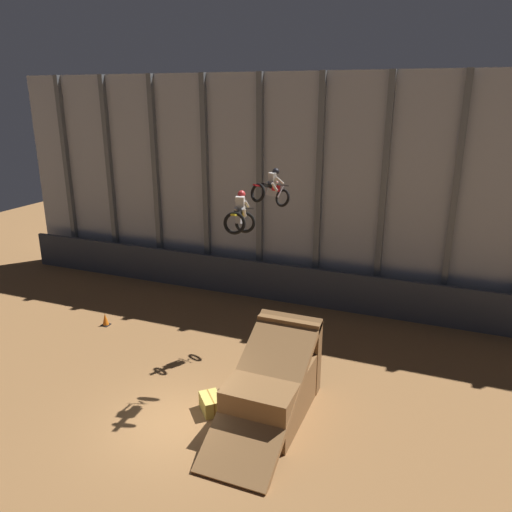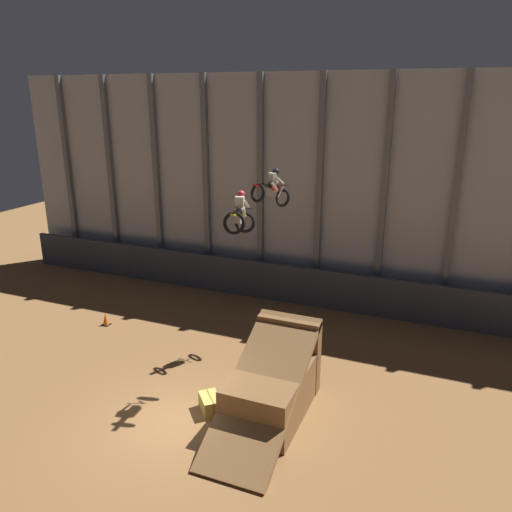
# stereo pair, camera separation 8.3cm
# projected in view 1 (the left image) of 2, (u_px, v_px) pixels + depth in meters

# --- Properties ---
(ground_plane) EXTENTS (60.00, 60.00, 0.00)m
(ground_plane) POSITION_uv_depth(u_px,v_px,m) (170.00, 423.00, 15.95)
(ground_plane) COLOR olive
(arena_back_wall) EXTENTS (32.00, 0.40, 11.06)m
(arena_back_wall) POSITION_uv_depth(u_px,v_px,m) (290.00, 190.00, 24.58)
(arena_back_wall) COLOR #A3A8B2
(arena_back_wall) RESTS_ON ground_plane
(lower_barrier) EXTENTS (31.36, 0.20, 1.95)m
(lower_barrier) POSITION_uv_depth(u_px,v_px,m) (282.00, 283.00, 25.13)
(lower_barrier) COLOR #383D47
(lower_barrier) RESTS_ON ground_plane
(dirt_ramp) EXTENTS (2.22, 5.50, 2.85)m
(dirt_ramp) POSITION_uv_depth(u_px,v_px,m) (274.00, 384.00, 16.40)
(dirt_ramp) COLOR brown
(dirt_ramp) RESTS_ON ground_plane
(rider_bike_left_air) EXTENTS (1.36, 1.80, 1.62)m
(rider_bike_left_air) POSITION_uv_depth(u_px,v_px,m) (271.00, 190.00, 19.33)
(rider_bike_left_air) COLOR black
(rider_bike_right_air) EXTENTS (0.98, 1.77, 1.59)m
(rider_bike_right_air) POSITION_uv_depth(u_px,v_px,m) (240.00, 216.00, 16.44)
(rider_bike_right_air) COLOR black
(traffic_cone_near_ramp) EXTENTS (0.36, 0.36, 0.58)m
(traffic_cone_near_ramp) POSITION_uv_depth(u_px,v_px,m) (105.00, 319.00, 22.65)
(traffic_cone_near_ramp) COLOR black
(traffic_cone_near_ramp) RESTS_ON ground_plane
(hay_bale_trackside) EXTENTS (1.05, 1.07, 0.57)m
(hay_bale_trackside) POSITION_uv_depth(u_px,v_px,m) (211.00, 404.00, 16.48)
(hay_bale_trackside) COLOR #CCB751
(hay_bale_trackside) RESTS_ON ground_plane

